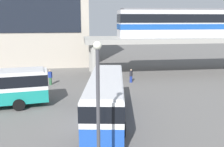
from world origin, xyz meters
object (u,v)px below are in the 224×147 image
(train, at_px, (192,23))
(pedestrian_near_building, at_px, (131,76))
(station_building, at_px, (15,3))
(pedestrian_by_bike_rack, at_px, (50,78))
(bus_main, at_px, (106,93))

(train, relative_size, pedestrian_near_building, 12.68)
(station_building, relative_size, train, 1.21)
(train, distance_m, pedestrian_by_bike_rack, 20.40)
(train, xyz_separation_m, pedestrian_by_bike_rack, (-18.90, -4.63, -6.14))
(station_building, bearing_deg, pedestrian_near_building, -46.61)
(train, bearing_deg, pedestrian_by_bike_rack, -166.22)
(train, height_order, pedestrian_by_bike_rack, train)
(station_building, height_order, bus_main, station_building)
(station_building, relative_size, bus_main, 2.18)
(pedestrian_near_building, bearing_deg, pedestrian_by_bike_rack, 179.38)
(bus_main, bearing_deg, station_building, 113.78)
(train, xyz_separation_m, pedestrian_near_building, (-9.43, -4.74, -6.23))
(station_building, bearing_deg, train, -26.39)
(pedestrian_near_building, bearing_deg, station_building, 133.39)
(bus_main, bearing_deg, pedestrian_by_bike_rack, 115.80)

